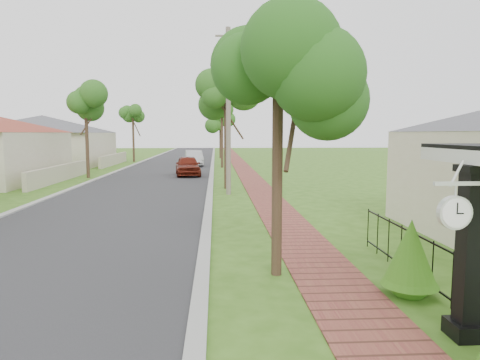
# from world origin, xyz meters

# --- Properties ---
(ground) EXTENTS (160.00, 160.00, 0.00)m
(ground) POSITION_xyz_m (0.00, 0.00, 0.00)
(ground) COLOR #356016
(ground) RESTS_ON ground
(road) EXTENTS (7.00, 120.00, 0.02)m
(road) POSITION_xyz_m (-3.00, 20.00, 0.00)
(road) COLOR #28282B
(road) RESTS_ON ground
(kerb_right) EXTENTS (0.30, 120.00, 0.10)m
(kerb_right) POSITION_xyz_m (0.65, 20.00, 0.00)
(kerb_right) COLOR #9E9E99
(kerb_right) RESTS_ON ground
(kerb_left) EXTENTS (0.30, 120.00, 0.10)m
(kerb_left) POSITION_xyz_m (-6.65, 20.00, 0.00)
(kerb_left) COLOR #9E9E99
(kerb_left) RESTS_ON ground
(sidewalk) EXTENTS (1.50, 120.00, 0.03)m
(sidewalk) POSITION_xyz_m (3.25, 20.00, 0.00)
(sidewalk) COLOR brown
(sidewalk) RESTS_ON ground
(porch_post) EXTENTS (0.48, 0.48, 2.52)m
(porch_post) POSITION_xyz_m (4.55, -1.00, 1.12)
(porch_post) COLOR black
(porch_post) RESTS_ON ground
(picket_fence) EXTENTS (0.03, 8.02, 1.00)m
(picket_fence) POSITION_xyz_m (4.90, -0.00, 0.53)
(picket_fence) COLOR black
(picket_fence) RESTS_ON ground
(street_trees) EXTENTS (10.70, 37.65, 5.89)m
(street_trees) POSITION_xyz_m (-2.87, 26.84, 4.54)
(street_trees) COLOR #382619
(street_trees) RESTS_ON ground
(far_house_grey) EXTENTS (15.56, 15.56, 4.60)m
(far_house_grey) POSITION_xyz_m (-14.97, 34.00, 2.34)
(far_house_grey) COLOR beige
(far_house_grey) RESTS_ON ground
(parked_car_red) EXTENTS (2.09, 4.22, 1.38)m
(parked_car_red) POSITION_xyz_m (-1.00, 23.12, 0.69)
(parked_car_red) COLOR maroon
(parked_car_red) RESTS_ON ground
(parked_car_white) EXTENTS (1.93, 4.33, 1.38)m
(parked_car_white) POSITION_xyz_m (-1.00, 32.05, 0.69)
(parked_car_white) COLOR #BEBDC0
(parked_car_white) RESTS_ON ground
(near_tree) EXTENTS (1.90, 1.90, 4.87)m
(near_tree) POSITION_xyz_m (2.20, 1.92, 3.87)
(near_tree) COLOR #382619
(near_tree) RESTS_ON ground
(utility_pole) EXTENTS (1.20, 0.24, 7.86)m
(utility_pole) POSITION_xyz_m (1.56, 13.79, 3.99)
(utility_pole) COLOR #776C5D
(utility_pole) RESTS_ON ground
(station_clock) EXTENTS (0.74, 0.13, 0.63)m
(station_clock) POSITION_xyz_m (4.06, -1.40, 1.95)
(station_clock) COLOR silver
(station_clock) RESTS_ON ground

